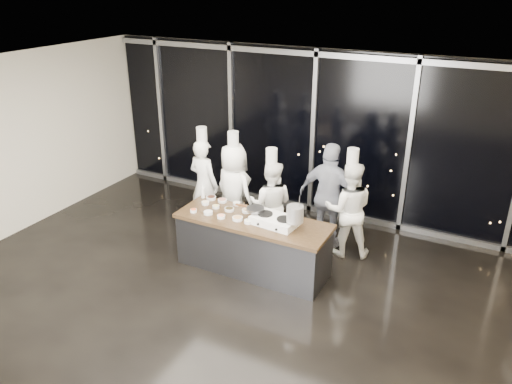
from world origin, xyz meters
TOP-DOWN VIEW (x-y plane):
  - ground at (0.00, 0.00)m, footprint 9.00×9.00m
  - room_shell at (0.18, 0.00)m, footprint 9.02×7.02m
  - window_wall at (0.00, 3.43)m, footprint 8.90×0.11m
  - demo_counter at (0.00, 0.90)m, footprint 2.46×0.86m
  - stove at (0.37, 0.91)m, footprint 0.73×0.50m
  - frying_pan at (0.01, 0.95)m, footprint 0.50×0.31m
  - stock_pot at (0.72, 0.87)m, footprint 0.28×0.28m
  - prep_bowls at (-0.48, 0.97)m, footprint 1.40×0.69m
  - squeeze_bottle at (-1.14, 1.24)m, footprint 0.07×0.07m
  - chef_far_left at (-1.51, 1.84)m, footprint 0.69×0.51m
  - chef_left at (-0.85, 1.80)m, footprint 0.98×0.79m
  - chef_center at (-0.09, 1.75)m, footprint 0.90×0.78m
  - guest at (0.82, 2.15)m, footprint 1.14×0.55m
  - chef_right at (1.18, 2.07)m, footprint 0.98×0.88m

SIDE VIEW (x-z plane):
  - ground at x=0.00m, z-range 0.00..0.00m
  - demo_counter at x=0.00m, z-range 0.00..0.90m
  - chef_center at x=-0.09m, z-range -0.10..1.69m
  - chef_right at x=1.18m, z-range -0.10..1.79m
  - chef_far_left at x=-1.51m, z-range -0.10..1.85m
  - chef_left at x=-0.85m, z-range -0.10..1.86m
  - prep_bowls at x=-0.48m, z-range 0.90..0.95m
  - guest at x=0.82m, z-range 0.00..1.90m
  - stove at x=0.37m, z-range 0.89..1.03m
  - squeeze_bottle at x=-1.14m, z-range 0.89..1.13m
  - frying_pan at x=0.01m, z-range 1.04..1.09m
  - stock_pot at x=0.72m, z-range 1.04..1.29m
  - window_wall at x=0.00m, z-range 0.00..3.20m
  - room_shell at x=0.18m, z-range 0.64..3.85m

